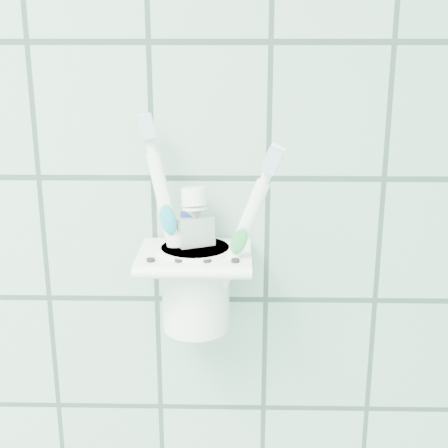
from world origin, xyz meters
The scene contains 6 objects.
holder_bracket centered at (0.65, 1.15, 1.32)m, with size 0.11×0.10×0.03m.
cup centered at (0.65, 1.16, 1.29)m, with size 0.08×0.08×0.09m.
toothbrush_pink centered at (0.64, 1.15, 1.36)m, with size 0.05×0.04×0.22m.
toothbrush_blue centered at (0.64, 1.17, 1.35)m, with size 0.02×0.08×0.21m.
toothbrush_orange centered at (0.66, 1.15, 1.35)m, with size 0.07×0.05×0.20m.
toothpaste_tube centered at (0.65, 1.15, 1.33)m, with size 0.04×0.04×0.14m.
Camera 1 is at (0.69, 0.57, 1.53)m, focal length 50.00 mm.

